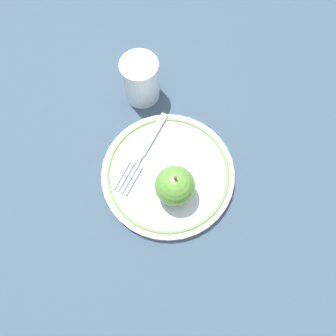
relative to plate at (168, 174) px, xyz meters
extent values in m
plane|color=#384D61|center=(0.01, -0.01, -0.01)|extent=(2.00, 2.00, 0.00)
cylinder|color=silver|center=(0.00, 0.00, 0.00)|extent=(0.23, 0.23, 0.01)
torus|color=#739851|center=(0.00, 0.00, 0.00)|extent=(0.22, 0.22, 0.01)
sphere|color=#5B9937|center=(-0.02, -0.03, 0.04)|extent=(0.07, 0.07, 0.07)
cylinder|color=brown|center=(-0.02, -0.03, 0.08)|extent=(0.00, 0.00, 0.01)
cube|color=silver|center=(0.05, 0.06, 0.01)|extent=(0.09, 0.02, 0.00)
cube|color=silver|center=(-0.01, 0.06, 0.01)|extent=(0.02, 0.01, 0.00)
cube|color=silver|center=(-0.05, 0.06, 0.01)|extent=(0.06, 0.01, 0.00)
cube|color=silver|center=(-0.05, 0.06, 0.01)|extent=(0.06, 0.01, 0.00)
cube|color=silver|center=(-0.05, 0.05, 0.01)|extent=(0.06, 0.01, 0.00)
cube|color=silver|center=(-0.04, 0.04, 0.01)|extent=(0.06, 0.01, 0.00)
cylinder|color=silver|center=(0.12, 0.14, 0.04)|extent=(0.07, 0.07, 0.09)
camera|label=1|loc=(-0.16, -0.11, 0.54)|focal=35.00mm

